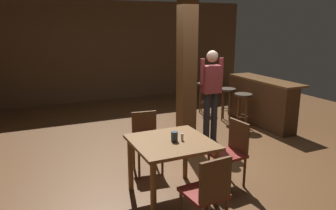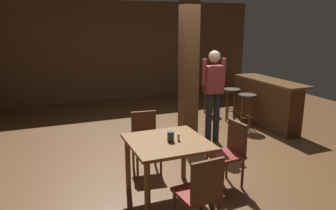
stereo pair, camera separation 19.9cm
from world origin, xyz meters
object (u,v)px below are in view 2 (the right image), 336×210
chair_east (230,151)px  salt_shaker (179,137)px  dining_table (168,150)px  bar_stool_mid (232,97)px  bar_stool_far (209,91)px  bar_stool_near (247,103)px  napkin_cup (171,136)px  chair_north (145,138)px  chair_south (201,192)px  bar_counter (265,102)px  standing_person (213,90)px

chair_east → salt_shaker: (-0.78, -0.04, 0.31)m
chair_east → dining_table: bearing=179.8°
chair_east → bar_stool_mid: chair_east is taller
dining_table → bar_stool_far: size_ratio=1.30×
bar_stool_near → napkin_cup: bearing=-141.6°
dining_table → chair_east: chair_east is taller
chair_north → napkin_cup: (0.04, -0.90, 0.33)m
dining_table → chair_south: size_ratio=1.08×
napkin_cup → salt_shaker: napkin_cup is taller
bar_counter → bar_stool_near: (-0.49, -0.03, 0.05)m
dining_table → bar_stool_near: 3.32m
bar_stool_near → bar_stool_mid: bar_stool_mid is taller
chair_north → bar_stool_far: bearing=45.6°
chair_south → standing_person: standing_person is taller
dining_table → salt_shaker: bearing=-17.2°
chair_north → napkin_cup: chair_north is taller
salt_shaker → bar_stool_mid: size_ratio=0.12×
chair_east → chair_south: same height
napkin_cup → standing_person: 2.17m
dining_table → chair_south: (0.03, -0.85, -0.14)m
chair_south → bar_counter: 4.24m
chair_east → bar_counter: size_ratio=0.47×
bar_counter → bar_stool_far: 1.51m
chair_north → chair_east: (0.92, -0.89, 0.00)m
chair_south → dining_table: bearing=91.8°
chair_east → bar_stool_mid: 3.13m
chair_north → bar_stool_mid: (2.62, 1.73, 0.06)m
dining_table → standing_person: (1.52, 1.55, 0.36)m
standing_person → bar_stool_far: bearing=62.8°
dining_table → bar_stool_far: dining_table is taller
chair_north → standing_person: bearing=23.5°
chair_south → standing_person: bearing=58.1°
salt_shaker → bar_counter: bearing=35.1°
bar_counter → chair_east: bearing=-136.9°
dining_table → salt_shaker: (0.13, -0.04, 0.17)m
bar_stool_far → salt_shaker: bearing=-124.2°
chair_south → bar_stool_mid: size_ratio=1.19×
chair_north → napkin_cup: size_ratio=7.30×
chair_north → bar_counter: size_ratio=0.47×
standing_person → bar_stool_mid: size_ratio=2.31×
chair_east → napkin_cup: (-0.88, -0.02, 0.33)m
chair_east → bar_stool_far: bearing=65.3°
dining_table → bar_stool_near: bearing=37.8°
chair_north → chair_south: size_ratio=1.00×
bar_stool_near → chair_south: bearing=-132.0°
chair_south → salt_shaker: 0.87m
chair_south → bar_stool_far: size_ratio=1.20×
chair_east → bar_stool_near: bearing=49.9°
chair_south → bar_stool_far: 4.94m
napkin_cup → bar_stool_mid: size_ratio=0.16×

